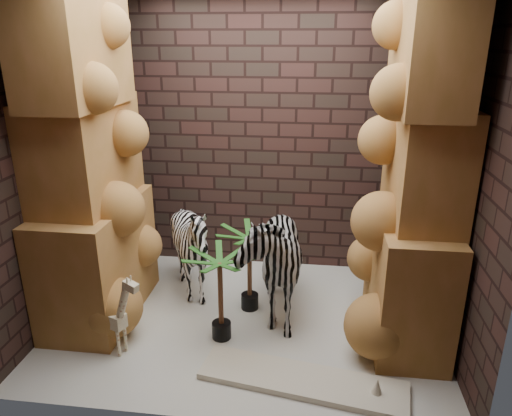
# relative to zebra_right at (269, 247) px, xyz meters

# --- Properties ---
(floor) EXTENTS (3.50, 3.50, 0.00)m
(floor) POSITION_rel_zebra_right_xyz_m (-0.19, -0.20, -0.68)
(floor) COLOR beige
(floor) RESTS_ON ground
(wall_back) EXTENTS (3.50, 0.00, 3.50)m
(wall_back) POSITION_rel_zebra_right_xyz_m (-0.19, 1.05, 0.82)
(wall_back) COLOR #351F1B
(wall_back) RESTS_ON ground
(wall_front) EXTENTS (3.50, 0.00, 3.50)m
(wall_front) POSITION_rel_zebra_right_xyz_m (-0.19, -1.45, 0.82)
(wall_front) COLOR #351F1B
(wall_front) RESTS_ON ground
(wall_left) EXTENTS (0.00, 3.00, 3.00)m
(wall_left) POSITION_rel_zebra_right_xyz_m (-1.94, -0.20, 0.82)
(wall_left) COLOR #351F1B
(wall_left) RESTS_ON ground
(wall_right) EXTENTS (0.00, 3.00, 3.00)m
(wall_right) POSITION_rel_zebra_right_xyz_m (1.56, -0.20, 0.82)
(wall_right) COLOR #351F1B
(wall_right) RESTS_ON ground
(rock_pillar_left) EXTENTS (0.68, 1.30, 3.00)m
(rock_pillar_left) POSITION_rel_zebra_right_xyz_m (-1.59, -0.20, 0.82)
(rock_pillar_left) COLOR #B47A43
(rock_pillar_left) RESTS_ON floor
(rock_pillar_right) EXTENTS (0.58, 1.25, 3.00)m
(rock_pillar_right) POSITION_rel_zebra_right_xyz_m (1.23, -0.20, 0.82)
(rock_pillar_right) COLOR #B47A43
(rock_pillar_right) RESTS_ON floor
(zebra_right) EXTENTS (0.78, 1.23, 1.36)m
(zebra_right) POSITION_rel_zebra_right_xyz_m (0.00, 0.00, 0.00)
(zebra_right) COLOR white
(zebra_right) RESTS_ON floor
(zebra_left) EXTENTS (1.15, 1.28, 0.98)m
(zebra_left) POSITION_rel_zebra_right_xyz_m (-0.78, 0.18, -0.19)
(zebra_left) COLOR white
(zebra_left) RESTS_ON floor
(giraffe_toy) EXTENTS (0.43, 0.28, 0.79)m
(giraffe_toy) POSITION_rel_zebra_right_xyz_m (-1.24, -0.78, -0.29)
(giraffe_toy) COLOR beige
(giraffe_toy) RESTS_ON floor
(palm_front) EXTENTS (0.36, 0.36, 0.85)m
(palm_front) POSITION_rel_zebra_right_xyz_m (-0.18, 0.03, -0.26)
(palm_front) COLOR #1C4E16
(palm_front) RESTS_ON floor
(palm_back) EXTENTS (0.36, 0.36, 0.83)m
(palm_back) POSITION_rel_zebra_right_xyz_m (-0.36, -0.49, -0.27)
(palm_back) COLOR #1C4E16
(palm_back) RESTS_ON floor
(surfboard) EXTENTS (1.64, 0.65, 0.05)m
(surfboard) POSITION_rel_zebra_right_xyz_m (0.37, -0.99, -0.66)
(surfboard) COLOR beige
(surfboard) RESTS_ON floor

